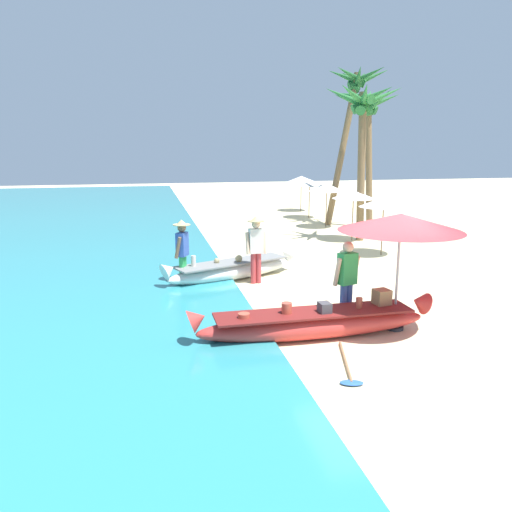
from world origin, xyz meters
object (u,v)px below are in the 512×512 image
object	(u,v)px
person_tourist_customer	(347,278)
palm_tree_leaning_seaward	(354,97)
boat_red_foreground	(315,323)
palm_tree_mid_cluster	(368,119)
boat_white_midground	(232,269)
patio_umbrella_large	(401,223)
palm_tree_tall_inland	(362,112)
person_vendor_assistant	(182,248)
paddle	(347,368)
person_vendor_hatted	(256,245)

from	to	relation	value
person_tourist_customer	palm_tree_leaning_seaward	size ratio (longest dim) A/B	0.25
boat_red_foreground	person_tourist_customer	distance (m)	1.19
palm_tree_mid_cluster	boat_red_foreground	bearing A→B (deg)	-118.03
boat_white_midground	person_tourist_customer	size ratio (longest dim) A/B	2.30
patio_umbrella_large	palm_tree_tall_inland	size ratio (longest dim) A/B	0.41
palm_tree_tall_inland	patio_umbrella_large	bearing A→B (deg)	-109.15
boat_white_midground	palm_tree_leaning_seaward	xyz separation A→B (m)	(6.91, 8.44, 5.33)
person_vendor_assistant	patio_umbrella_large	size ratio (longest dim) A/B	0.73
boat_white_midground	palm_tree_tall_inland	world-z (taller)	palm_tree_tall_inland
boat_white_midground	paddle	size ratio (longest dim) A/B	2.38
boat_red_foreground	person_vendor_assistant	distance (m)	4.76
palm_tree_mid_cluster	patio_umbrella_large	bearing A→B (deg)	-111.55
palm_tree_mid_cluster	boat_white_midground	bearing A→B (deg)	-133.67
person_vendor_assistant	palm_tree_mid_cluster	size ratio (longest dim) A/B	0.29
person_tourist_customer	boat_white_midground	bearing A→B (deg)	112.50
person_vendor_assistant	patio_umbrella_large	distance (m)	5.72
boat_white_midground	person_vendor_assistant	distance (m)	1.53
person_tourist_customer	palm_tree_mid_cluster	bearing A→B (deg)	64.16
boat_red_foreground	palm_tree_tall_inland	bearing A→B (deg)	62.11
person_tourist_customer	palm_tree_mid_cluster	world-z (taller)	palm_tree_mid_cluster
patio_umbrella_large	person_vendor_hatted	bearing A→B (deg)	116.49
person_vendor_hatted	person_tourist_customer	distance (m)	3.63
patio_umbrella_large	palm_tree_tall_inland	world-z (taller)	palm_tree_tall_inland
patio_umbrella_large	palm_tree_tall_inland	bearing A→B (deg)	70.85
person_vendor_hatted	person_tourist_customer	world-z (taller)	person_vendor_hatted
person_vendor_assistant	palm_tree_tall_inland	bearing A→B (deg)	35.28
person_vendor_hatted	palm_tree_mid_cluster	bearing A→B (deg)	50.43
palm_tree_tall_inland	palm_tree_leaning_seaward	distance (m)	4.11
person_vendor_hatted	person_vendor_assistant	xyz separation A→B (m)	(-1.88, 0.21, -0.04)
patio_umbrella_large	paddle	world-z (taller)	patio_umbrella_large
person_vendor_assistant	palm_tree_mid_cluster	bearing A→B (deg)	42.58
patio_umbrella_large	person_vendor_assistant	bearing A→B (deg)	132.98
boat_red_foreground	palm_tree_leaning_seaward	xyz separation A→B (m)	(6.10, 12.93, 5.32)
boat_red_foreground	palm_tree_tall_inland	size ratio (longest dim) A/B	0.83
palm_tree_mid_cluster	paddle	bearing A→B (deg)	-115.19
patio_umbrella_large	paddle	distance (m)	3.07
boat_red_foreground	boat_white_midground	bearing A→B (deg)	100.24
boat_red_foreground	person_tourist_customer	size ratio (longest dim) A/B	2.78
paddle	person_vendor_hatted	bearing A→B (deg)	93.27
palm_tree_mid_cluster	palm_tree_leaning_seaward	bearing A→B (deg)	110.21
person_vendor_hatted	person_vendor_assistant	size ratio (longest dim) A/B	1.04
person_vendor_hatted	palm_tree_mid_cluster	distance (m)	11.07
person_vendor_assistant	paddle	bearing A→B (deg)	-68.79
boat_red_foreground	boat_white_midground	distance (m)	4.55
person_vendor_hatted	palm_tree_leaning_seaward	world-z (taller)	palm_tree_leaning_seaward
person_tourist_customer	palm_tree_mid_cluster	distance (m)	13.33
boat_white_midground	palm_tree_mid_cluster	xyz separation A→B (m)	(7.23, 7.57, 4.35)
patio_umbrella_large	paddle	size ratio (longest dim) A/B	1.42
palm_tree_tall_inland	paddle	bearing A→B (deg)	-114.25
boat_white_midground	palm_tree_mid_cluster	world-z (taller)	palm_tree_mid_cluster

